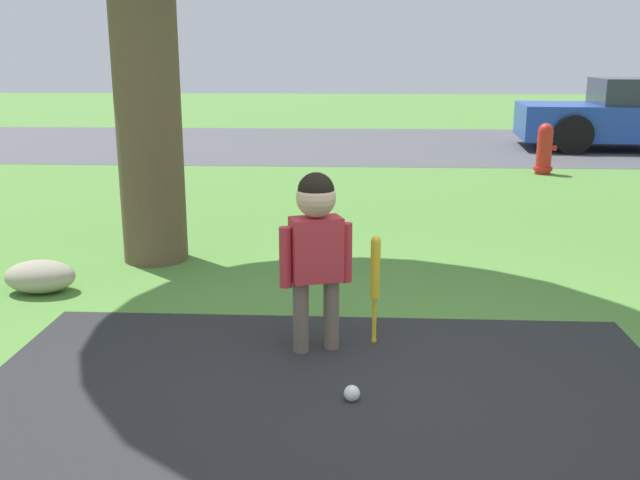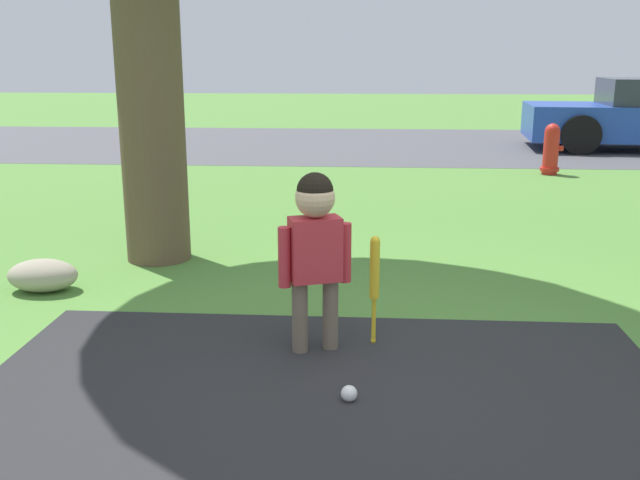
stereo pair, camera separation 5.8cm
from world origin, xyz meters
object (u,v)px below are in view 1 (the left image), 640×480
object	(u,v)px
baseball_bat	(375,274)
sports_ball	(352,393)
child	(316,237)
fire_hydrant	(544,149)

from	to	relation	value
baseball_bat	sports_ball	world-z (taller)	baseball_bat
sports_ball	baseball_bat	bearing A→B (deg)	80.68
child	sports_ball	distance (m)	0.91
child	fire_hydrant	xyz separation A→B (m)	(2.89, 6.56, -0.31)
child	fire_hydrant	bearing A→B (deg)	46.43
child	sports_ball	world-z (taller)	child
baseball_bat	sports_ball	xyz separation A→B (m)	(-0.12, -0.74, -0.38)
child	fire_hydrant	size ratio (longest dim) A/B	1.42
sports_ball	fire_hydrant	xyz separation A→B (m)	(2.68, 7.17, 0.32)
sports_ball	fire_hydrant	size ratio (longest dim) A/B	0.11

